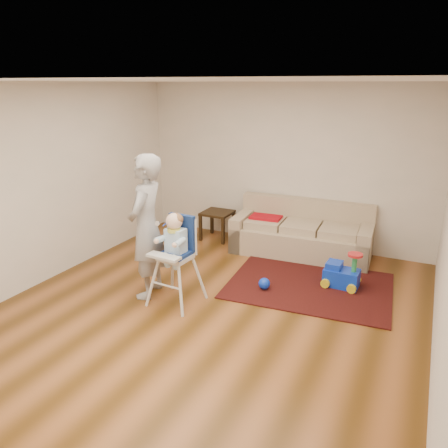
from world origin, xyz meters
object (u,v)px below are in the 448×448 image
at_px(side_table, 217,225).
at_px(ride_on_toy, 342,269).
at_px(sofa, 301,229).
at_px(high_chair, 176,260).
at_px(adult, 147,227).
at_px(toy_ball, 264,284).

height_order(side_table, ride_on_toy, ride_on_toy).
relative_size(sofa, side_table, 4.47).
bearing_deg(sofa, ride_on_toy, -51.51).
height_order(sofa, high_chair, high_chair).
xyz_separation_m(side_table, adult, (0.16, -2.33, 0.68)).
bearing_deg(high_chair, side_table, 107.99).
bearing_deg(toy_ball, ride_on_toy, 31.12).
bearing_deg(sofa, high_chair, -115.91).
bearing_deg(sofa, adult, -125.21).
xyz_separation_m(toy_ball, high_chair, (-0.89, -0.80, 0.48)).
bearing_deg(adult, side_table, 171.63).
bearing_deg(adult, ride_on_toy, 107.76).
bearing_deg(high_chair, sofa, 71.16).
xyz_separation_m(ride_on_toy, adult, (-2.25, -1.31, 0.66)).
height_order(sofa, toy_ball, sofa).
bearing_deg(side_table, toy_ball, -46.39).
xyz_separation_m(ride_on_toy, high_chair, (-1.81, -1.35, 0.30)).
relative_size(ride_on_toy, adult, 0.27).
relative_size(toy_ball, adult, 0.08).
height_order(sofa, side_table, sofa).
distance_m(toy_ball, adult, 1.75).
relative_size(side_table, toy_ball, 3.21).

